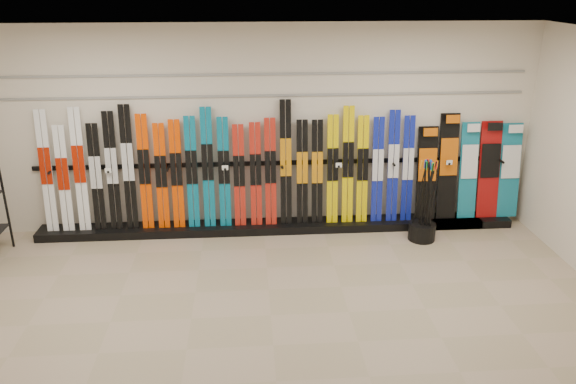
{
  "coord_description": "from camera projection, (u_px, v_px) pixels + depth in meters",
  "views": [
    {
      "loc": [
        -0.21,
        -5.4,
        3.56
      ],
      "look_at": [
        0.27,
        1.0,
        1.1
      ],
      "focal_mm": 35.0,
      "sensor_mm": 36.0,
      "label": 1
    }
  ],
  "objects": [
    {
      "name": "floor",
      "position": [
        271.0,
        315.0,
        6.32
      ],
      "size": [
        8.0,
        8.0,
        0.0
      ],
      "primitive_type": "plane",
      "color": "tan",
      "rests_on": "ground"
    },
    {
      "name": "back_wall",
      "position": [
        262.0,
        130.0,
        8.11
      ],
      "size": [
        8.0,
        0.0,
        8.0
      ],
      "primitive_type": "plane",
      "rotation": [
        1.57,
        0.0,
        0.0
      ],
      "color": "beige",
      "rests_on": "floor"
    },
    {
      "name": "ceiling",
      "position": [
        267.0,
        41.0,
        5.25
      ],
      "size": [
        8.0,
        8.0,
        0.0
      ],
      "primitive_type": "plane",
      "rotation": [
        3.14,
        0.0,
        0.0
      ],
      "color": "silver",
      "rests_on": "back_wall"
    },
    {
      "name": "ski_rack_base",
      "position": [
        279.0,
        226.0,
        8.44
      ],
      "size": [
        8.0,
        0.4,
        0.12
      ],
      "primitive_type": "cube",
      "color": "black",
      "rests_on": "floor"
    },
    {
      "name": "skis",
      "position": [
        230.0,
        171.0,
        8.11
      ],
      "size": [
        5.38,
        0.21,
        1.84
      ],
      "color": "white",
      "rests_on": "ski_rack_base"
    },
    {
      "name": "snowboards",
      "position": [
        469.0,
        170.0,
        8.42
      ],
      "size": [
        1.59,
        0.24,
        1.59
      ],
      "color": "black",
      "rests_on": "ski_rack_base"
    },
    {
      "name": "pole_bin",
      "position": [
        422.0,
        231.0,
        8.11
      ],
      "size": [
        0.39,
        0.39,
        0.25
      ],
      "primitive_type": "cylinder",
      "color": "black",
      "rests_on": "floor"
    },
    {
      "name": "ski_poles",
      "position": [
        427.0,
        201.0,
        7.92
      ],
      "size": [
        0.36,
        0.27,
        1.18
      ],
      "color": "black",
      "rests_on": "pole_bin"
    },
    {
      "name": "slatwall_rail_0",
      "position": [
        261.0,
        96.0,
        7.91
      ],
      "size": [
        7.6,
        0.02,
        0.03
      ],
      "primitive_type": "cube",
      "color": "gray",
      "rests_on": "back_wall"
    },
    {
      "name": "slatwall_rail_1",
      "position": [
        261.0,
        74.0,
        7.81
      ],
      "size": [
        7.6,
        0.02,
        0.03
      ],
      "primitive_type": "cube",
      "color": "gray",
      "rests_on": "back_wall"
    }
  ]
}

